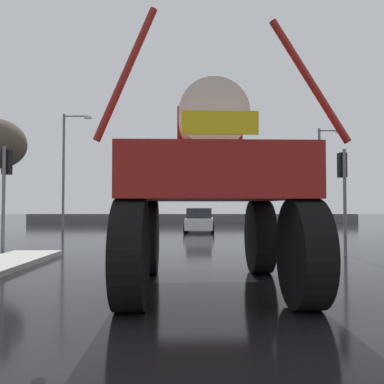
% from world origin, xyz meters
% --- Properties ---
extents(ground_plane, '(120.00, 120.00, 0.00)m').
position_xyz_m(ground_plane, '(0.00, 18.00, 0.00)').
color(ground_plane, black).
extents(oversize_sprayer, '(4.13, 5.45, 4.83)m').
position_xyz_m(oversize_sprayer, '(0.34, 7.27, 2.04)').
color(oversize_sprayer, black).
rests_on(oversize_sprayer, ground).
extents(sedan_ahead, '(2.03, 4.18, 1.52)m').
position_xyz_m(sedan_ahead, '(0.46, 25.14, 0.71)').
color(sedan_ahead, silver).
rests_on(sedan_ahead, ground).
extents(traffic_signal_near_left, '(0.24, 0.54, 3.68)m').
position_xyz_m(traffic_signal_near_left, '(-6.37, 12.77, 2.69)').
color(traffic_signal_near_left, slate).
rests_on(traffic_signal_near_left, ground).
extents(traffic_signal_near_right, '(0.24, 0.54, 3.58)m').
position_xyz_m(traffic_signal_near_right, '(5.13, 12.77, 2.61)').
color(traffic_signal_near_right, slate).
rests_on(traffic_signal_near_right, ground).
extents(streetlight_far_left, '(2.06, 0.24, 8.27)m').
position_xyz_m(streetlight_far_left, '(-9.08, 27.88, 4.61)').
color(streetlight_far_left, slate).
rests_on(streetlight_far_left, ground).
extents(streetlight_far_right, '(1.78, 0.24, 7.05)m').
position_xyz_m(streetlight_far_right, '(8.98, 26.97, 3.95)').
color(streetlight_far_right, slate).
rests_on(streetlight_far_right, ground).
extents(roadside_barrier, '(31.07, 0.24, 0.90)m').
position_xyz_m(roadside_barrier, '(0.00, 36.98, 0.45)').
color(roadside_barrier, '#59595B').
rests_on(roadside_barrier, ground).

